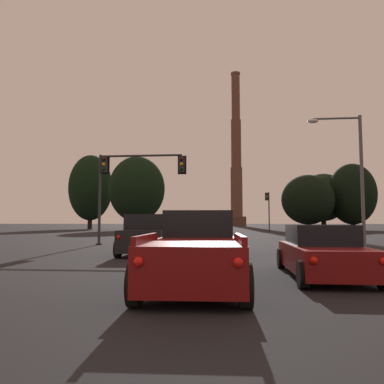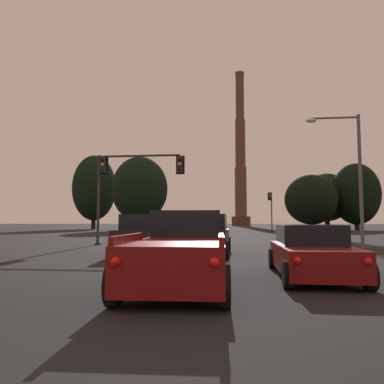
{
  "view_description": "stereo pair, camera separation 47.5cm",
  "coord_description": "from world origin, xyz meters",
  "px_view_note": "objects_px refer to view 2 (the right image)",
  "views": [
    {
      "loc": [
        0.56,
        -1.06,
        1.51
      ],
      "look_at": [
        -2.63,
        31.6,
        4.15
      ],
      "focal_mm": 35.0,
      "sensor_mm": 36.0,
      "label": 1
    },
    {
      "loc": [
        1.03,
        -1.01,
        1.51
      ],
      "look_at": [
        -2.63,
        31.6,
        4.15
      ],
      "focal_mm": 35.0,
      "sensor_mm": 36.0,
      "label": 2
    }
  ],
  "objects_px": {
    "suv_left_lane_front": "(144,235)",
    "traffic_light_far_right": "(271,206)",
    "suv_center_lane_front": "(207,235)",
    "street_lamp": "(351,165)",
    "sedan_right_lane_second": "(311,253)",
    "pickup_truck_center_lane_second": "(183,251)",
    "smokestack": "(241,165)",
    "traffic_light_overhead_left": "(127,175)"
  },
  "relations": [
    {
      "from": "suv_center_lane_front",
      "to": "traffic_light_far_right",
      "type": "relative_size",
      "value": 0.79
    },
    {
      "from": "smokestack",
      "to": "suv_left_lane_front",
      "type": "bearing_deg",
      "value": -93.18
    },
    {
      "from": "suv_center_lane_front",
      "to": "smokestack",
      "type": "relative_size",
      "value": 0.08
    },
    {
      "from": "traffic_light_far_right",
      "to": "street_lamp",
      "type": "relative_size",
      "value": 0.79
    },
    {
      "from": "suv_left_lane_front",
      "to": "traffic_light_overhead_left",
      "type": "relative_size",
      "value": 0.82
    },
    {
      "from": "pickup_truck_center_lane_second",
      "to": "traffic_light_far_right",
      "type": "bearing_deg",
      "value": 79.87
    },
    {
      "from": "pickup_truck_center_lane_second",
      "to": "traffic_light_far_right",
      "type": "height_order",
      "value": "traffic_light_far_right"
    },
    {
      "from": "suv_center_lane_front",
      "to": "smokestack",
      "type": "xyz_separation_m",
      "value": [
        3.89,
        123.55,
        22.13
      ]
    },
    {
      "from": "suv_center_lane_front",
      "to": "suv_left_lane_front",
      "type": "relative_size",
      "value": 1.0
    },
    {
      "from": "pickup_truck_center_lane_second",
      "to": "smokestack",
      "type": "relative_size",
      "value": 0.09
    },
    {
      "from": "street_lamp",
      "to": "traffic_light_far_right",
      "type": "bearing_deg",
      "value": 91.72
    },
    {
      "from": "traffic_light_overhead_left",
      "to": "smokestack",
      "type": "distance_m",
      "value": 118.45
    },
    {
      "from": "suv_center_lane_front",
      "to": "street_lamp",
      "type": "xyz_separation_m",
      "value": [
        8.15,
        5.52,
        3.99
      ]
    },
    {
      "from": "pickup_truck_center_lane_second",
      "to": "suv_left_lane_front",
      "type": "distance_m",
      "value": 8.81
    },
    {
      "from": "suv_center_lane_front",
      "to": "pickup_truck_center_lane_second",
      "type": "distance_m",
      "value": 8.09
    },
    {
      "from": "suv_center_lane_front",
      "to": "traffic_light_overhead_left",
      "type": "bearing_deg",
      "value": 130.78
    },
    {
      "from": "suv_left_lane_front",
      "to": "traffic_light_far_right",
      "type": "relative_size",
      "value": 0.79
    },
    {
      "from": "smokestack",
      "to": "street_lamp",
      "type": "bearing_deg",
      "value": -87.93
    },
    {
      "from": "suv_center_lane_front",
      "to": "street_lamp",
      "type": "bearing_deg",
      "value": 34.83
    },
    {
      "from": "sedan_right_lane_second",
      "to": "traffic_light_overhead_left",
      "type": "height_order",
      "value": "traffic_light_overhead_left"
    },
    {
      "from": "suv_center_lane_front",
      "to": "smokestack",
      "type": "bearing_deg",
      "value": 88.89
    },
    {
      "from": "sedan_right_lane_second",
      "to": "smokestack",
      "type": "height_order",
      "value": "smokestack"
    },
    {
      "from": "smokestack",
      "to": "traffic_light_far_right",
      "type": "bearing_deg",
      "value": -87.77
    },
    {
      "from": "suv_center_lane_front",
      "to": "traffic_light_far_right",
      "type": "distance_m",
      "value": 43.26
    },
    {
      "from": "suv_left_lane_front",
      "to": "smokestack",
      "type": "distance_m",
      "value": 125.5
    },
    {
      "from": "pickup_truck_center_lane_second",
      "to": "traffic_light_overhead_left",
      "type": "xyz_separation_m",
      "value": [
        -5.84,
        15.03,
        3.83
      ]
    },
    {
      "from": "street_lamp",
      "to": "smokestack",
      "type": "distance_m",
      "value": 119.49
    },
    {
      "from": "suv_center_lane_front",
      "to": "smokestack",
      "type": "height_order",
      "value": "smokestack"
    },
    {
      "from": "suv_center_lane_front",
      "to": "sedan_right_lane_second",
      "type": "bearing_deg",
      "value": -62.22
    },
    {
      "from": "sedan_right_lane_second",
      "to": "traffic_light_overhead_left",
      "type": "relative_size",
      "value": 0.78
    },
    {
      "from": "suv_left_lane_front",
      "to": "smokestack",
      "type": "relative_size",
      "value": 0.08
    },
    {
      "from": "suv_center_lane_front",
      "to": "suv_left_lane_front",
      "type": "bearing_deg",
      "value": 176.69
    },
    {
      "from": "sedan_right_lane_second",
      "to": "street_lamp",
      "type": "height_order",
      "value": "street_lamp"
    },
    {
      "from": "suv_center_lane_front",
      "to": "suv_left_lane_front",
      "type": "distance_m",
      "value": 2.98
    },
    {
      "from": "suv_left_lane_front",
      "to": "street_lamp",
      "type": "height_order",
      "value": "street_lamp"
    },
    {
      "from": "suv_center_lane_front",
      "to": "smokestack",
      "type": "distance_m",
      "value": 125.58
    },
    {
      "from": "traffic_light_far_right",
      "to": "smokestack",
      "type": "xyz_separation_m",
      "value": [
        -3.15,
        80.99,
        18.96
      ]
    },
    {
      "from": "suv_left_lane_front",
      "to": "traffic_light_far_right",
      "type": "bearing_deg",
      "value": 75.63
    },
    {
      "from": "street_lamp",
      "to": "suv_center_lane_front",
      "type": "bearing_deg",
      "value": -145.87
    },
    {
      "from": "sedan_right_lane_second",
      "to": "suv_left_lane_front",
      "type": "xyz_separation_m",
      "value": [
        -6.32,
        6.76,
        0.23
      ]
    },
    {
      "from": "pickup_truck_center_lane_second",
      "to": "traffic_light_far_right",
      "type": "xyz_separation_m",
      "value": [
        7.04,
        50.65,
        3.26
      ]
    },
    {
      "from": "sedan_right_lane_second",
      "to": "street_lamp",
      "type": "xyz_separation_m",
      "value": [
        4.8,
        12.08,
        4.22
      ]
    }
  ]
}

